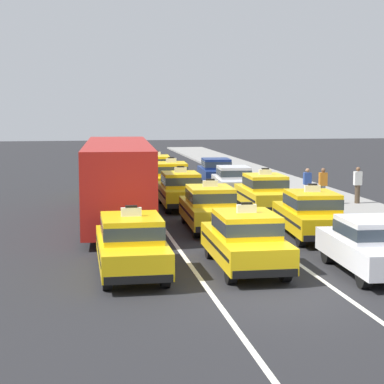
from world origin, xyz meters
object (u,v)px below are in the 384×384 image
Objects in this scene: taxi_center_fourth at (171,177)px; sedan_right_fifth at (216,171)px; taxi_center_nearest at (245,239)px; taxi_center_third at (180,189)px; taxi_right_second at (311,214)px; bus_left_second at (118,178)px; taxi_left_nearest at (131,244)px; sedan_right_fourth at (233,180)px; pedestrian_by_storefront at (307,184)px; pedestrian_mid_block at (358,185)px; taxi_center_second at (210,207)px; taxi_center_fifth at (156,168)px; pedestrian_far_corner at (323,186)px; sedan_right_nearest at (370,244)px; taxi_left_third at (109,179)px; taxi_right_third at (264,192)px.

taxi_center_fourth reaches higher than sedan_right_fifth.
sedan_right_fifth is at bearing 47.04° from taxi_center_fourth.
taxi_center_nearest and taxi_center_third have the same top height.
bus_left_second is at bearing 146.18° from taxi_right_second.
sedan_right_fourth is (6.56, 15.66, -0.03)m from taxi_left_nearest.
taxi_center_fourth is 2.96× the size of pedestrian_by_storefront.
pedestrian_mid_block is at bearing 53.67° from taxi_center_nearest.
sedan_right_fifth is at bearing 77.38° from taxi_center_second.
taxi_center_fifth is (3.21, 14.40, -0.94)m from bus_left_second.
pedestrian_far_corner is (6.39, -11.86, 0.13)m from taxi_center_fifth.
sedan_right_nearest is (6.54, -1.07, -0.03)m from taxi_left_nearest.
taxi_right_third is (6.58, -6.71, 0.00)m from taxi_left_third.
taxi_center_fifth is at bearing 77.45° from bus_left_second.
taxi_left_nearest is 7.31m from taxi_center_second.
taxi_right_third is 1.05× the size of sedan_right_fifth.
pedestrian_by_storefront is at bearing -60.20° from taxi_center_fifth.
taxi_center_third is at bearing 90.19° from taxi_center_nearest.
taxi_center_fourth is at bearing 89.55° from taxi_center_second.
taxi_center_fourth is at bearing 78.60° from taxi_left_nearest.
pedestrian_far_corner reaches higher than sedan_right_nearest.
taxi_center_second is (3.48, 6.43, 0.00)m from taxi_left_nearest.
taxi_right_third is at bearing 88.92° from sedan_right_nearest.
bus_left_second is 6.90m from taxi_right_third.
taxi_left_third is 1.01× the size of taxi_right_third.
taxi_left_nearest is at bearing -107.77° from sedan_right_fifth.
pedestrian_by_storefront is (9.44, 12.44, 0.06)m from taxi_left_nearest.
taxi_right_third is 3.34m from pedestrian_by_storefront.
taxi_right_second reaches higher than sedan_right_fourth.
pedestrian_mid_block is (4.78, 7.02, 0.14)m from taxi_right_second.
sedan_right_nearest is at bearing -67.78° from taxi_center_second.
taxi_left_third and taxi_right_third have the same top height.
sedan_right_fourth is (-0.16, 11.42, -0.03)m from taxi_right_second.
taxi_left_nearest is 0.98× the size of taxi_center_fifth.
taxi_left_nearest is 7.95m from taxi_right_second.
bus_left_second is at bearing -164.58° from taxi_right_third.
taxi_left_third is at bearing 116.85° from taxi_right_second.
taxi_left_nearest is 3.26m from taxi_center_nearest.
bus_left_second is at bearing -110.60° from taxi_center_fourth.
taxi_left_nearest is at bearing -90.60° from taxi_left_third.
pedestrian_by_storefront reaches higher than sedan_right_fourth.
taxi_center_nearest and taxi_right_third have the same top height.
taxi_center_second is 9.74m from sedan_right_fourth.
sedan_right_fifth is (6.59, 3.96, -0.03)m from taxi_left_third.
bus_left_second is 2.57× the size of sedan_right_fifth.
taxi_center_fifth is at bearing 89.20° from taxi_center_third.
taxi_right_third is 2.70× the size of pedestrian_mid_block.
taxi_left_nearest is 15.61m from pedestrian_by_storefront.
taxi_right_second reaches higher than pedestrian_mid_block.
taxi_center_fourth is (0.31, 17.62, 0.00)m from taxi_center_nearest.
sedan_right_nearest is 2.78× the size of pedestrian_by_storefront.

